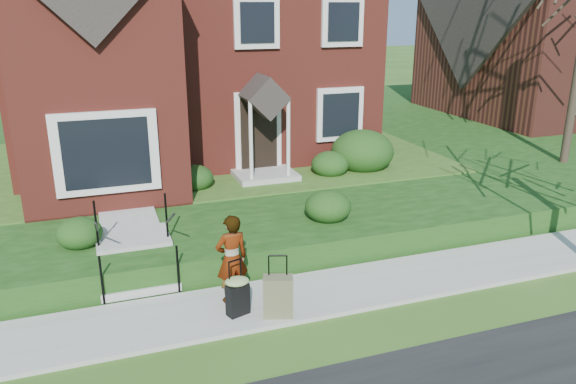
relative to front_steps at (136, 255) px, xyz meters
name	(u,v)px	position (x,y,z in m)	size (l,w,h in m)	color
ground	(291,300)	(2.50, -1.84, -0.47)	(120.00, 120.00, 0.00)	#2D5119
sidewalk	(291,298)	(2.50, -1.84, -0.43)	(60.00, 1.60, 0.08)	#9E9B93
terrace	(293,139)	(6.50, 9.06, -0.17)	(44.00, 20.00, 0.60)	#16360E
walkway	(123,197)	(0.00, 3.16, 0.16)	(1.20, 6.00, 0.06)	#9E9B93
neighbour_house	(564,0)	(18.50, 9.16, 4.77)	(9.40, 8.00, 9.20)	maroon
front_steps	(136,255)	(0.00, 0.00, 0.00)	(1.40, 2.02, 1.50)	#9E9B93
foundation_shrubs	(252,165)	(3.22, 3.15, 0.64)	(9.73, 4.75, 1.24)	black
woman	(232,259)	(1.49, -1.63, 0.40)	(0.58, 0.38, 1.59)	#999999
suitcase_black	(238,294)	(1.45, -2.11, -0.02)	(0.49, 0.44, 0.98)	black
suitcase_olive	(278,296)	(2.08, -2.37, -0.04)	(0.55, 0.41, 1.07)	brown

